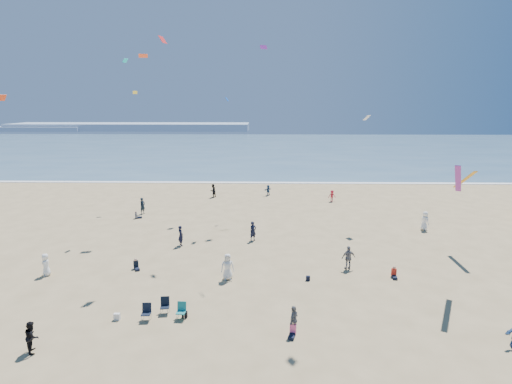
{
  "coord_description": "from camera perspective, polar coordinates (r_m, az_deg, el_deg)",
  "views": [
    {
      "loc": [
        2.54,
        -17.31,
        12.43
      ],
      "look_at": [
        2.0,
        8.0,
        6.78
      ],
      "focal_mm": 28.0,
      "sensor_mm": 36.0,
      "label": 1
    }
  ],
  "objects": [
    {
      "name": "kites_aloft",
      "position": [
        31.33,
        13.45,
        14.32
      ],
      "size": [
        42.63,
        38.48,
        25.59
      ],
      "color": "blue",
      "rests_on": "ground"
    },
    {
      "name": "ocean",
      "position": [
        113.02,
        -0.07,
        6.29
      ],
      "size": [
        220.0,
        100.0,
        0.06
      ],
      "primitive_type": "cube",
      "color": "#476B84",
      "rests_on": "ground"
    },
    {
      "name": "headland_far",
      "position": [
        197.77,
        -17.43,
        8.88
      ],
      "size": [
        110.0,
        20.0,
        3.2
      ],
      "primitive_type": "cube",
      "color": "#7A8EA8",
      "rests_on": "ground"
    },
    {
      "name": "white_tote",
      "position": [
        25.81,
        -19.25,
        -16.45
      ],
      "size": [
        0.35,
        0.2,
        0.4
      ],
      "primitive_type": "cube",
      "color": "white",
      "rests_on": "ground"
    },
    {
      "name": "chair_cluster",
      "position": [
        25.12,
        -13.01,
        -16.11
      ],
      "size": [
        2.63,
        1.45,
        1.0
      ],
      "color": "black",
      "rests_on": "ground"
    },
    {
      "name": "surf_line",
      "position": [
        63.58,
        -1.09,
        1.35
      ],
      "size": [
        220.0,
        1.2,
        0.08
      ],
      "primitive_type": "cube",
      "color": "white",
      "rests_on": "ground"
    },
    {
      "name": "ground",
      "position": [
        21.46,
        -6.3,
        -22.89
      ],
      "size": [
        220.0,
        220.0,
        0.0
      ],
      "primitive_type": "plane",
      "color": "tan",
      "rests_on": "ground"
    },
    {
      "name": "standing_flyers",
      "position": [
        34.33,
        2.58,
        -7.1
      ],
      "size": [
        32.94,
        42.98,
        1.93
      ],
      "color": "black",
      "rests_on": "ground"
    },
    {
      "name": "seated_group",
      "position": [
        28.8,
        -3.8,
        -12.09
      ],
      "size": [
        24.43,
        30.06,
        0.84
      ],
      "color": "white",
      "rests_on": "ground"
    },
    {
      "name": "navy_bag",
      "position": [
        29.46,
        7.44,
        -12.12
      ],
      "size": [
        0.28,
        0.18,
        0.34
      ],
      "primitive_type": "cube",
      "color": "black",
      "rests_on": "ground"
    },
    {
      "name": "black_backpack",
      "position": [
        25.06,
        -10.16,
        -16.86
      ],
      "size": [
        0.3,
        0.22,
        0.38
      ],
      "primitive_type": "cube",
      "color": "black",
      "rests_on": "ground"
    },
    {
      "name": "headland_near",
      "position": [
        209.48,
        -28.38,
        7.97
      ],
      "size": [
        40.0,
        14.0,
        2.0
      ],
      "primitive_type": "cube",
      "color": "#7A8EA8",
      "rests_on": "ground"
    }
  ]
}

